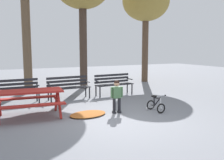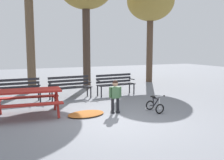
{
  "view_description": "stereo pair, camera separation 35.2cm",
  "coord_description": "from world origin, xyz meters",
  "px_view_note": "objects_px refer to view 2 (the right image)",
  "views": [
    {
      "loc": [
        -2.9,
        -5.84,
        1.95
      ],
      "look_at": [
        0.85,
        1.7,
        0.85
      ],
      "focal_mm": 40.26,
      "sensor_mm": 36.0,
      "label": 1
    },
    {
      "loc": [
        -2.58,
        -5.99,
        1.95
      ],
      "look_at": [
        0.85,
        1.7,
        0.85
      ],
      "focal_mm": 40.26,
      "sensor_mm": 36.0,
      "label": 2
    }
  ],
  "objects_px": {
    "park_bench_right": "(115,83)",
    "park_bench_left": "(70,85)",
    "park_bench_far_left": "(17,89)",
    "kids_bicycle": "(155,105)",
    "picnic_table": "(28,96)",
    "child_standing": "(115,94)"
  },
  "relations": [
    {
      "from": "picnic_table",
      "to": "kids_bicycle",
      "type": "height_order",
      "value": "picnic_table"
    },
    {
      "from": "park_bench_right",
      "to": "park_bench_left",
      "type": "bearing_deg",
      "value": 179.85
    },
    {
      "from": "park_bench_left",
      "to": "kids_bicycle",
      "type": "distance_m",
      "value": 3.53
    },
    {
      "from": "park_bench_far_left",
      "to": "park_bench_left",
      "type": "xyz_separation_m",
      "value": [
        1.9,
        0.01,
        0.0
      ]
    },
    {
      "from": "park_bench_right",
      "to": "kids_bicycle",
      "type": "relative_size",
      "value": 2.88
    },
    {
      "from": "park_bench_left",
      "to": "kids_bicycle",
      "type": "bearing_deg",
      "value": -58.46
    },
    {
      "from": "park_bench_right",
      "to": "child_standing",
      "type": "bearing_deg",
      "value": -114.8
    },
    {
      "from": "picnic_table",
      "to": "park_bench_far_left",
      "type": "xyz_separation_m",
      "value": [
        -0.19,
        1.95,
        -0.08
      ]
    },
    {
      "from": "park_bench_far_left",
      "to": "picnic_table",
      "type": "bearing_deg",
      "value": -84.51
    },
    {
      "from": "park_bench_left",
      "to": "kids_bicycle",
      "type": "xyz_separation_m",
      "value": [
        1.84,
        -3.0,
        -0.31
      ]
    },
    {
      "from": "park_bench_far_left",
      "to": "park_bench_right",
      "type": "relative_size",
      "value": 0.99
    },
    {
      "from": "picnic_table",
      "to": "kids_bicycle",
      "type": "relative_size",
      "value": 3.39
    },
    {
      "from": "picnic_table",
      "to": "park_bench_left",
      "type": "bearing_deg",
      "value": 48.97
    },
    {
      "from": "park_bench_right",
      "to": "park_bench_far_left",
      "type": "bearing_deg",
      "value": -179.93
    },
    {
      "from": "park_bench_right",
      "to": "child_standing",
      "type": "height_order",
      "value": "child_standing"
    },
    {
      "from": "picnic_table",
      "to": "park_bench_right",
      "type": "height_order",
      "value": "park_bench_right"
    },
    {
      "from": "picnic_table",
      "to": "kids_bicycle",
      "type": "xyz_separation_m",
      "value": [
        3.55,
        -1.03,
        -0.39
      ]
    },
    {
      "from": "park_bench_left",
      "to": "kids_bicycle",
      "type": "relative_size",
      "value": 2.88
    },
    {
      "from": "park_bench_far_left",
      "to": "kids_bicycle",
      "type": "height_order",
      "value": "park_bench_far_left"
    },
    {
      "from": "park_bench_right",
      "to": "child_standing",
      "type": "distance_m",
      "value": 2.9
    },
    {
      "from": "kids_bicycle",
      "to": "child_standing",
      "type": "bearing_deg",
      "value": 162.62
    },
    {
      "from": "picnic_table",
      "to": "park_bench_left",
      "type": "xyz_separation_m",
      "value": [
        1.71,
        1.96,
        -0.08
      ]
    }
  ]
}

